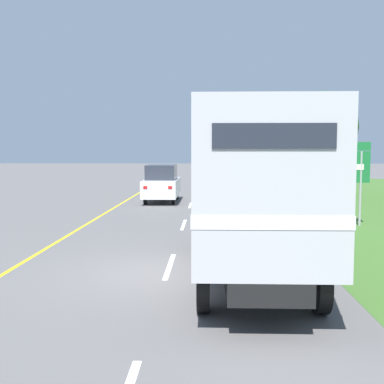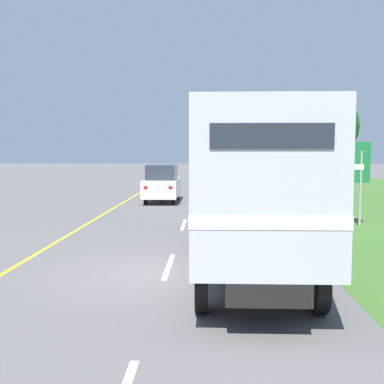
# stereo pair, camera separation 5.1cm
# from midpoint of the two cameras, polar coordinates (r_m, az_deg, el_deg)

# --- Properties ---
(ground_plane) EXTENTS (200.00, 200.00, 0.00)m
(ground_plane) POSITION_cam_midpoint_polar(r_m,az_deg,el_deg) (11.15, -2.92, -9.54)
(ground_plane) COLOR #5B5959
(edge_line_yellow) EXTENTS (0.12, 54.10, 0.01)m
(edge_line_yellow) POSITION_cam_midpoint_polar(r_m,az_deg,el_deg) (22.70, -9.75, -2.23)
(edge_line_yellow) COLOR yellow
(edge_line_yellow) RESTS_ON ground
(centre_dash_near) EXTENTS (0.12, 2.60, 0.01)m
(centre_dash_near) POSITION_cam_midpoint_polar(r_m,az_deg,el_deg) (11.78, -2.64, -8.74)
(centre_dash_near) COLOR white
(centre_dash_near) RESTS_ON ground
(centre_dash_mid_a) EXTENTS (0.12, 2.60, 0.01)m
(centre_dash_mid_a) POSITION_cam_midpoint_polar(r_m,az_deg,el_deg) (18.25, -0.92, -3.88)
(centre_dash_mid_a) COLOR white
(centre_dash_mid_a) RESTS_ON ground
(centre_dash_mid_b) EXTENTS (0.12, 2.60, 0.01)m
(centre_dash_mid_b) POSITION_cam_midpoint_polar(r_m,az_deg,el_deg) (24.79, -0.12, -1.57)
(centre_dash_mid_b) COLOR white
(centre_dash_mid_b) RESTS_ON ground
(centre_dash_far) EXTENTS (0.12, 2.60, 0.01)m
(centre_dash_far) POSITION_cam_midpoint_polar(r_m,az_deg,el_deg) (31.35, 0.35, -0.23)
(centre_dash_far) COLOR white
(centre_dash_far) RESTS_ON ground
(centre_dash_farthest) EXTENTS (0.12, 2.60, 0.01)m
(centre_dash_farthest) POSITION_cam_midpoint_polar(r_m,az_deg,el_deg) (37.93, 0.66, 0.65)
(centre_dash_farthest) COLOR white
(centre_dash_farthest) RESTS_ON ground
(horse_trailer_truck) EXTENTS (2.34, 7.94, 3.60)m
(horse_trailer_truck) POSITION_cam_midpoint_polar(r_m,az_deg,el_deg) (10.54, 6.96, 0.62)
(horse_trailer_truck) COLOR black
(horse_trailer_truck) RESTS_ON ground
(lead_car_white) EXTENTS (1.80, 4.43, 2.04)m
(lead_car_white) POSITION_cam_midpoint_polar(r_m,az_deg,el_deg) (26.44, -3.50, 1.03)
(lead_car_white) COLOR black
(lead_car_white) RESTS_ON ground
(highway_sign) EXTENTS (2.19, 0.09, 3.12)m
(highway_sign) POSITION_cam_midpoint_polar(r_m,az_deg,el_deg) (18.66, 17.36, 2.48)
(highway_sign) COLOR #9E9EA3
(highway_sign) RESTS_ON ground
(roadside_tree_mid) EXTENTS (4.47, 4.47, 6.60)m
(roadside_tree_mid) POSITION_cam_midpoint_polar(r_m,az_deg,el_deg) (31.97, 15.28, 7.52)
(roadside_tree_mid) COLOR brown
(roadside_tree_mid) RESTS_ON ground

